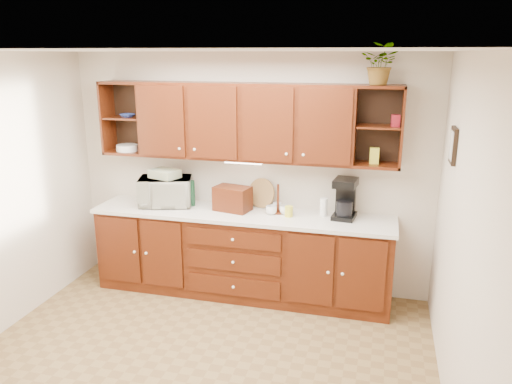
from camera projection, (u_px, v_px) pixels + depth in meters
The scene contains 25 objects.
floor at pixel (195, 369), 4.23m from camera, with size 4.00×4.00×0.00m, color olive.
ceiling at pixel (183, 51), 3.53m from camera, with size 4.00×4.00×0.00m, color white.
back_wall at pixel (249, 173), 5.51m from camera, with size 4.00×4.00×0.00m, color beige.
right_wall at pixel (464, 248), 3.40m from camera, with size 3.50×3.50×0.00m, color beige.
base_cabinets at pixel (242, 255), 5.46m from camera, with size 3.20×0.60×0.90m, color #331105.
countertop at pixel (241, 214), 5.33m from camera, with size 3.24×0.64×0.04m, color white.
upper_cabinets at pixel (245, 122), 5.20m from camera, with size 3.20×0.33×0.80m.
undercabinet_light at pixel (243, 162), 5.27m from camera, with size 0.40×0.05×0.03m, color white.
framed_picture at pixel (453, 146), 4.10m from camera, with size 0.03×0.24×0.30m, color black.
wicker_basket at pixel (156, 199), 5.54m from camera, with size 0.22×0.22×0.15m, color olive.
microwave at pixel (166, 191), 5.55m from camera, with size 0.57×0.39×0.31m, color beige.
towel_stack at pixel (165, 174), 5.49m from camera, with size 0.30×0.22×0.09m, color #EFD070.
wine_bottle at pixel (192, 193), 5.53m from camera, with size 0.07×0.07×0.29m, color #10321C.
woven_tray at pixel (261, 206), 5.51m from camera, with size 0.33×0.33×0.02m, color olive.
bread_box at pixel (232, 199), 5.37m from camera, with size 0.38×0.24×0.26m, color #331105.
mug_tree at pixel (278, 209), 5.29m from camera, with size 0.28×0.28×0.32m.
canister_red at pixel (344, 211), 5.14m from camera, with size 0.10×0.10×0.14m, color maroon.
canister_white at pixel (324, 207), 5.19m from camera, with size 0.08×0.08×0.19m, color white.
canister_yellow at pixel (289, 211), 5.18m from camera, with size 0.08×0.08×0.11m, color gold.
coffee_maker at pixel (345, 199), 5.12m from camera, with size 0.25×0.31×0.42m.
bowl_stack at pixel (127, 116), 5.48m from camera, with size 0.15×0.15×0.04m, color #283F94.
plate_stack at pixel (127, 148), 5.60m from camera, with size 0.24×0.24×0.07m, color white.
pantry_box_yellow at pixel (374, 156), 4.95m from camera, with size 0.09×0.07×0.16m, color gold.
pantry_box_red at pixel (395, 121), 4.78m from camera, with size 0.08×0.07×0.11m, color maroon.
potted_plant at pixel (381, 64), 4.65m from camera, with size 0.35×0.30×0.39m, color #999999.
Camera 1 is at (1.42, -3.42, 2.58)m, focal length 35.00 mm.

